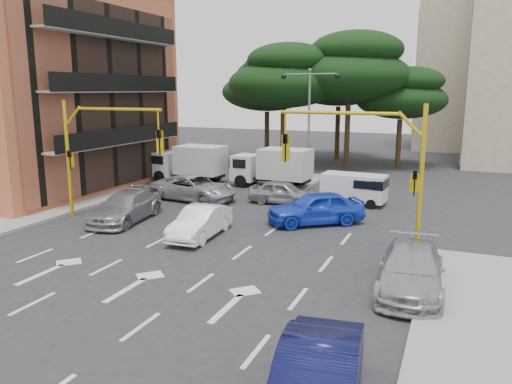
# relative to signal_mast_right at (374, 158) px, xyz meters

# --- Properties ---
(ground) EXTENTS (120.00, 120.00, 0.00)m
(ground) POSITION_rel_signal_mast_right_xyz_m (-6.80, -1.99, -3.88)
(ground) COLOR #28282B
(ground) RESTS_ON ground
(median_strip) EXTENTS (1.40, 6.00, 0.15)m
(median_strip) POSITION_rel_signal_mast_right_xyz_m (-6.80, 14.01, -3.81)
(median_strip) COLOR gray
(median_strip) RESTS_ON ground
(apartment_orange) EXTENTS (15.19, 16.15, 13.70)m
(apartment_orange) POSITION_rel_signal_mast_right_xyz_m (-24.76, 6.01, 2.97)
(apartment_orange) COLOR #C5653E
(apartment_orange) RESTS_ON ground
(apartment_beige_far) EXTENTS (16.20, 12.15, 16.70)m
(apartment_beige_far) POSITION_rel_signal_mast_right_xyz_m (6.15, 42.01, 4.47)
(apartment_beige_far) COLOR tan
(apartment_beige_far) RESTS_ON ground
(pine_left_near) EXTENTS (9.15, 9.15, 10.23)m
(pine_left_near) POSITION_rel_signal_mast_right_xyz_m (-10.75, 19.96, 3.72)
(pine_left_near) COLOR #382616
(pine_left_near) RESTS_ON ground
(pine_center) EXTENTS (9.98, 9.98, 11.16)m
(pine_center) POSITION_rel_signal_mast_right_xyz_m (-5.75, 21.96, 4.41)
(pine_center) COLOR #382616
(pine_center) RESTS_ON ground
(pine_left_far) EXTENTS (8.32, 8.32, 9.30)m
(pine_left_far) POSITION_rel_signal_mast_right_xyz_m (-13.75, 23.96, 3.03)
(pine_left_far) COLOR #382616
(pine_left_far) RESTS_ON ground
(pine_right) EXTENTS (7.49, 7.49, 8.37)m
(pine_right) POSITION_rel_signal_mast_right_xyz_m (-1.75, 23.96, 2.33)
(pine_right) COLOR #382616
(pine_right) RESTS_ON ground
(pine_back) EXTENTS (9.15, 9.15, 10.23)m
(pine_back) POSITION_rel_signal_mast_right_xyz_m (-7.75, 26.96, 3.72)
(pine_back) COLOR #382616
(pine_back) RESTS_ON ground
(signal_mast_right) EXTENTS (5.79, 0.37, 6.00)m
(signal_mast_right) POSITION_rel_signal_mast_right_xyz_m (0.00, 0.00, 0.00)
(signal_mast_right) COLOR gold
(signal_mast_right) RESTS_ON ground
(signal_mast_left) EXTENTS (5.79, 0.37, 6.00)m
(signal_mast_left) POSITION_rel_signal_mast_right_xyz_m (-13.61, 0.00, 0.00)
(signal_mast_left) COLOR gold
(signal_mast_left) RESTS_ON ground
(street_lamp_center) EXTENTS (4.16, 0.36, 7.77)m
(street_lamp_center) POSITION_rel_signal_mast_right_xyz_m (-6.80, 14.01, 1.54)
(street_lamp_center) COLOR slate
(street_lamp_center) RESTS_ON median_strip
(car_white_hatch) EXTENTS (1.68, 4.26, 1.38)m
(car_white_hatch) POSITION_rel_signal_mast_right_xyz_m (-7.43, -0.71, -3.19)
(car_white_hatch) COLOR white
(car_white_hatch) RESTS_ON ground
(car_blue_compact) EXTENTS (4.95, 4.37, 1.62)m
(car_blue_compact) POSITION_rel_signal_mast_right_xyz_m (-3.27, 3.44, -3.07)
(car_blue_compact) COLOR blue
(car_blue_compact) RESTS_ON ground
(car_silver_wagon) EXTENTS (2.63, 5.25, 1.46)m
(car_silver_wagon) POSITION_rel_signal_mast_right_xyz_m (-12.25, 0.34, -3.15)
(car_silver_wagon) COLOR #94959B
(car_silver_wagon) RESTS_ON ground
(car_silver_cross_a) EXTENTS (5.59, 3.10, 1.48)m
(car_silver_cross_a) POSITION_rel_signal_mast_right_xyz_m (-11.50, 5.91, -3.14)
(car_silver_cross_a) COLOR #AEB0B6
(car_silver_cross_a) RESTS_ON ground
(car_silver_cross_b) EXTENTS (3.97, 1.70, 1.34)m
(car_silver_cross_b) POSITION_rel_signal_mast_right_xyz_m (-6.23, 7.03, -3.22)
(car_silver_cross_b) COLOR #95969C
(car_silver_cross_b) RESTS_ON ground
(car_navy_parked) EXTENTS (2.20, 4.82, 1.53)m
(car_navy_parked) POSITION_rel_signal_mast_right_xyz_m (0.80, -10.97, -3.12)
(car_navy_parked) COLOR #0B0D38
(car_navy_parked) RESTS_ON ground
(car_silver_parked) EXTENTS (2.35, 5.13, 1.45)m
(car_silver_parked) POSITION_rel_signal_mast_right_xyz_m (1.90, -3.46, -3.16)
(car_silver_parked) COLOR #A1A4A8
(car_silver_parked) RESTS_ON ground
(van_white) EXTENTS (3.70, 1.87, 1.80)m
(van_white) POSITION_rel_signal_mast_right_xyz_m (-2.41, 8.48, -2.98)
(van_white) COLOR silver
(van_white) RESTS_ON ground
(box_truck_a) EXTENTS (5.49, 2.49, 2.66)m
(box_truck_a) POSITION_rel_signal_mast_right_xyz_m (-14.70, 10.95, -2.56)
(box_truck_a) COLOR silver
(box_truck_a) RESTS_ON ground
(box_truck_b) EXTENTS (5.53, 2.58, 2.66)m
(box_truck_b) POSITION_rel_signal_mast_right_xyz_m (-8.57, 11.43, -2.55)
(box_truck_b) COLOR silver
(box_truck_b) RESTS_ON ground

